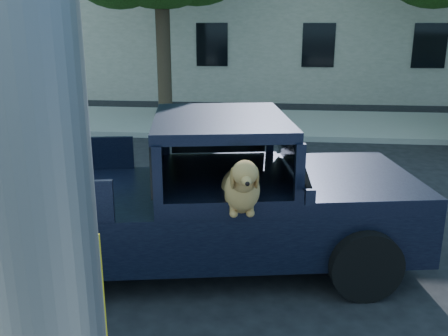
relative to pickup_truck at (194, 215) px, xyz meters
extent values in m
plane|color=black|center=(1.52, -0.15, -0.67)|extent=(120.00, 120.00, 0.00)
cube|color=gray|center=(1.52, 9.05, -0.59)|extent=(60.00, 4.00, 0.15)
cylinder|color=#332619|center=(-2.48, 9.45, 1.53)|extent=(0.44, 0.44, 4.40)
cube|color=black|center=(0.08, 0.04, 0.00)|extent=(5.80, 3.05, 0.70)
cube|color=black|center=(2.01, 0.38, 0.44)|extent=(1.94, 2.37, 0.17)
cube|color=black|center=(0.34, 0.09, 1.24)|extent=(1.97, 2.29, 0.13)
cube|color=black|center=(1.19, 0.24, 0.87)|extent=(0.59, 1.84, 0.60)
cube|color=black|center=(0.64, -0.35, 0.20)|extent=(0.68, 0.68, 0.40)
cube|color=black|center=(1.41, -1.07, 0.69)|extent=(0.11, 0.07, 0.17)
cube|color=yellow|center=(0.45, -4.76, 1.65)|extent=(0.18, 0.03, 0.45)
camera|label=1|loc=(1.03, -6.01, 2.46)|focal=40.00mm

